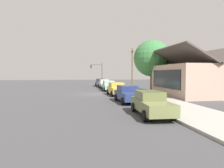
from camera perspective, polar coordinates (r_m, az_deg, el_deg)
ground_plane at (r=27.58m, az=-5.18°, el=-2.77°), size 120.00×120.00×0.00m
sidewalk_curb at (r=28.54m, az=6.12°, el=-2.42°), size 60.00×4.20×0.16m
car_charcoal at (r=44.25m, az=-3.39°, el=0.47°), size 4.81×2.18×1.59m
car_ivory at (r=38.15m, az=-2.12°, el=0.07°), size 4.58×1.97×1.59m
car_seafoam at (r=32.26m, az=-0.88°, el=-0.47°), size 4.51×2.06×1.59m
car_mustard at (r=25.83m, az=1.33°, el=-1.34°), size 4.53×2.20×1.59m
car_navy at (r=19.64m, az=4.49°, el=-2.72°), size 4.73×2.11×1.59m
car_olive at (r=13.68m, az=10.81°, el=-5.28°), size 4.86×2.14×1.59m
storefront_building at (r=27.03m, az=21.78°, el=1.25°), size 9.95×7.65×5.88m
shade_tree at (r=31.36m, az=11.06°, el=7.02°), size 5.43×5.43×7.73m
traffic_light_main at (r=48.77m, az=-4.05°, el=3.85°), size 0.37×2.79×5.20m
utility_pole_wooden at (r=39.38m, az=5.66°, el=4.68°), size 1.80×0.24×7.50m
fire_hydrant_red at (r=36.76m, az=0.35°, el=-0.54°), size 0.22×0.22×0.71m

